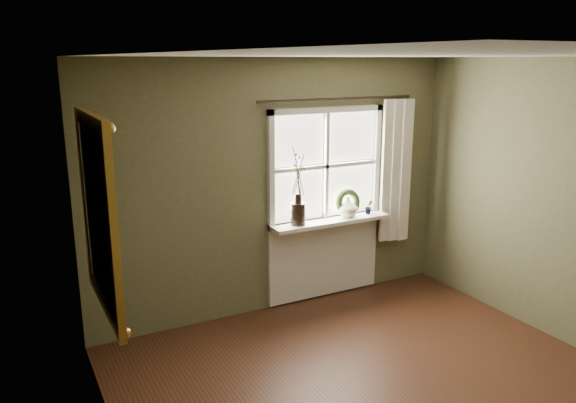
{
  "coord_description": "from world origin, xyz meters",
  "views": [
    {
      "loc": [
        -2.53,
        -2.74,
        2.58
      ],
      "look_at": [
        -0.26,
        1.55,
        1.34
      ],
      "focal_mm": 35.0,
      "sensor_mm": 36.0,
      "label": 1
    }
  ],
  "objects_px": {
    "gilt_mirror": "(97,214)",
    "cream_vase": "(348,207)",
    "wreath": "(348,205)",
    "dark_jug": "(298,214)"
  },
  "relations": [
    {
      "from": "dark_jug",
      "to": "wreath",
      "type": "height_order",
      "value": "wreath"
    },
    {
      "from": "wreath",
      "to": "dark_jug",
      "type": "bearing_deg",
      "value": -177.33
    },
    {
      "from": "cream_vase",
      "to": "gilt_mirror",
      "type": "height_order",
      "value": "gilt_mirror"
    },
    {
      "from": "cream_vase",
      "to": "dark_jug",
      "type": "bearing_deg",
      "value": 180.0
    },
    {
      "from": "dark_jug",
      "to": "wreath",
      "type": "distance_m",
      "value": 0.64
    },
    {
      "from": "wreath",
      "to": "gilt_mirror",
      "type": "relative_size",
      "value": 0.22
    },
    {
      "from": "dark_jug",
      "to": "cream_vase",
      "type": "bearing_deg",
      "value": 0.0
    },
    {
      "from": "dark_jug",
      "to": "cream_vase",
      "type": "height_order",
      "value": "dark_jug"
    },
    {
      "from": "gilt_mirror",
      "to": "cream_vase",
      "type": "bearing_deg",
      "value": 20.6
    },
    {
      "from": "dark_jug",
      "to": "gilt_mirror",
      "type": "bearing_deg",
      "value": -154.15
    }
  ]
}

